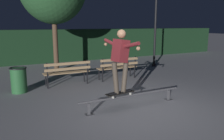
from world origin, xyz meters
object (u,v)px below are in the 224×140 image
skateboard (120,93)px  park_bench_leftmost (67,71)px  park_bench_left_center (118,66)px  lamp_post_right (156,17)px  skateboarder (120,56)px  trash_can (19,80)px  grind_rail (132,97)px

skateboard → park_bench_leftmost: 2.87m
park_bench_leftmost → park_bench_left_center: bearing=0.0°
skateboard → lamp_post_right: lamp_post_right is taller
skateboarder → lamp_post_right: lamp_post_right is taller
park_bench_left_center → lamp_post_right: size_ratio=0.41×
skateboarder → park_bench_leftmost: 2.98m
trash_can → grind_rail: bearing=-47.5°
skateboard → skateboarder: skateboarder is taller
grind_rail → lamp_post_right: (4.14, 4.50, 2.21)m
skateboard → park_bench_leftmost: (-0.53, 2.81, 0.12)m
trash_can → lamp_post_right: bearing=15.1°
skateboard → lamp_post_right: bearing=45.0°
grind_rail → park_bench_left_center: 3.04m
grind_rail → lamp_post_right: size_ratio=0.76×
skateboard → skateboarder: 0.94m
skateboard → trash_can: trash_can is taller
skateboarder → park_bench_left_center: bearing=62.3°
skateboard → trash_can: 3.44m
skateboarder → lamp_post_right: size_ratio=0.40×
lamp_post_right → park_bench_leftmost: bearing=-161.5°
lamp_post_right → skateboarder: bearing=-135.0°
park_bench_leftmost → lamp_post_right: 5.66m
skateboarder → grind_rail: bearing=-0.1°
park_bench_leftmost → park_bench_left_center: 2.01m
park_bench_leftmost → grind_rail: bearing=-72.3°
grind_rail → park_bench_left_center: park_bench_left_center is taller
park_bench_left_center → lamp_post_right: (3.03, 1.69, 1.94)m
skateboarder → lamp_post_right: bearing=45.0°
park_bench_left_center → skateboarder: bearing=-117.7°
grind_rail → park_bench_leftmost: size_ratio=1.84×
park_bench_left_center → trash_can: size_ratio=2.00×
skateboard → park_bench_leftmost: bearing=100.8°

